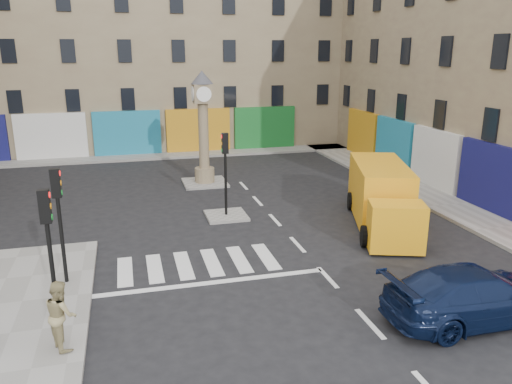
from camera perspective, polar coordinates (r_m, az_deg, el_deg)
name	(u,v)px	position (r m, az deg, el deg)	size (l,w,h in m)	color
ground	(340,291)	(16.13, 9.58, -11.12)	(120.00, 120.00, 0.00)	black
sidewalk_right	(412,188)	(28.32, 17.43, 0.47)	(2.60, 30.00, 0.15)	gray
sidewalk_far	(158,156)	(36.00, -11.10, 4.11)	(32.00, 2.40, 0.15)	gray
island_near	(226,216)	(22.60, -3.42, -2.71)	(1.80, 1.80, 0.12)	gray
island_far	(205,183)	(28.26, -5.86, 1.07)	(2.40, 2.40, 0.12)	gray
building_far	(147,33)	(41.08, -12.37, 17.31)	(32.00, 10.00, 17.00)	#8C7C5D
traffic_light_left_near	(48,235)	(14.17, -22.67, -4.54)	(0.28, 0.22, 3.70)	black
traffic_light_left_far	(58,208)	(16.43, -21.64, -1.68)	(0.28, 0.22, 3.70)	black
traffic_light_island	(225,161)	(21.92, -3.53, 3.57)	(0.28, 0.22, 3.70)	black
clock_pillar	(203,121)	(27.57, -6.06, 8.09)	(1.20, 1.20, 6.10)	#8B7D5B
navy_sedan	(476,294)	(15.33, 23.82, -10.65)	(2.15, 5.29, 1.54)	black
yellow_van	(382,196)	(21.96, 14.20, -0.48)	(4.17, 7.22, 2.52)	orange
pedestrian_tan	(61,314)	(13.47, -21.39, -12.88)	(0.86, 0.67, 1.76)	#928559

